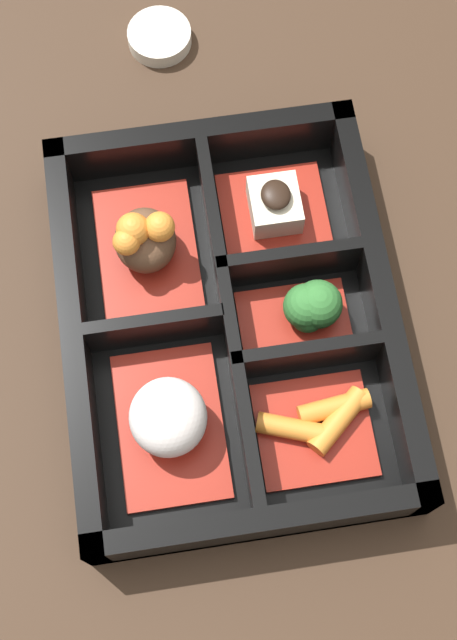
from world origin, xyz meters
TOP-DOWN VIEW (x-y plane):
  - ground_plane at (0.00, 0.00)m, footprint 3.00×3.00m
  - bento_base at (0.00, 0.00)m, footprint 0.27×0.21m
  - bento_rim at (-0.00, -0.00)m, footprint 0.27×0.21m
  - bowl_rice at (-0.06, 0.05)m, footprint 0.10×0.07m
  - bowl_stew at (0.06, 0.05)m, footprint 0.10×0.07m
  - bowl_carrots at (-0.07, -0.05)m, footprint 0.07×0.07m
  - bowl_greens at (-0.00, -0.05)m, footprint 0.04×0.07m
  - bowl_tofu at (0.08, -0.04)m, footprint 0.07×0.07m
  - sauce_dish at (0.24, 0.02)m, footprint 0.05×0.05m

SIDE VIEW (x-z plane):
  - ground_plane at x=0.00m, z-range 0.00..0.00m
  - bento_base at x=0.00m, z-range 0.00..0.01m
  - sauce_dish at x=0.24m, z-range 0.00..0.01m
  - bowl_carrots at x=-0.07m, z-range 0.01..0.03m
  - bowl_tofu at x=0.08m, z-range 0.00..0.04m
  - bento_rim at x=0.00m, z-range 0.00..0.05m
  - bowl_greens at x=0.00m, z-range 0.01..0.05m
  - bowl_rice at x=-0.06m, z-range 0.01..0.05m
  - bowl_stew at x=0.06m, z-range 0.00..0.06m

